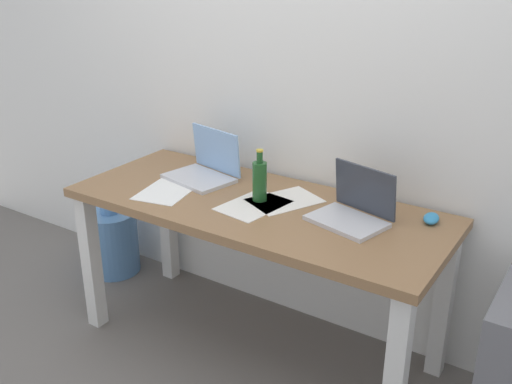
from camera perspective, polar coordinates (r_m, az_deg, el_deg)
name	(u,v)px	position (r m, az deg, el deg)	size (l,w,h in m)	color
ground_plane	(256,345)	(2.90, 0.00, -14.64)	(8.00, 8.00, 0.00)	slate
back_wall	(305,59)	(2.70, 4.77, 12.79)	(5.20, 0.08, 2.60)	white
desk	(256,225)	(2.57, 0.00, -3.23)	(1.66, 0.68, 0.74)	olive
laptop_left	(205,168)	(2.79, -5.00, 2.29)	(0.36, 0.30, 0.23)	silver
laptop_right	(353,210)	(2.37, 9.42, -1.74)	(0.34, 0.29, 0.22)	silver
beer_bottle	(259,180)	(2.51, 0.34, 1.14)	(0.06, 0.06, 0.23)	#1E5123
computer_mouse	(431,218)	(2.44, 16.68, -2.47)	(0.06, 0.10, 0.03)	#338CC6
paper_sheet_center	(253,205)	(2.49, -0.25, -1.30)	(0.21, 0.30, 0.00)	white
paper_sheet_front_left	(167,191)	(2.68, -8.63, 0.12)	(0.21, 0.30, 0.00)	white
paper_sheet_near_back	(285,201)	(2.54, 2.81, -0.83)	(0.21, 0.30, 0.00)	white
water_cooler_jug	(113,241)	(3.51, -13.78, -4.67)	(0.29, 0.29, 0.42)	#598CC6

